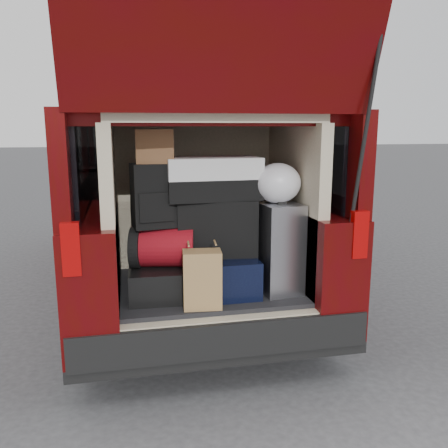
{
  "coord_description": "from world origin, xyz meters",
  "views": [
    {
      "loc": [
        -0.57,
        -2.97,
        1.68
      ],
      "look_at": [
        0.11,
        0.2,
        1.01
      ],
      "focal_mm": 38.0,
      "sensor_mm": 36.0,
      "label": 1
    }
  ],
  "objects_px": {
    "black_soft_case": "(216,226)",
    "backpack": "(155,196)",
    "navy_hardshell": "(218,272)",
    "twotone_duffel": "(212,178)",
    "black_hardshell": "(157,280)",
    "kraft_bag": "(202,279)",
    "silver_roller": "(276,246)",
    "red_duffel": "(163,246)"
  },
  "relations": [
    {
      "from": "black_soft_case",
      "to": "backpack",
      "type": "height_order",
      "value": "backpack"
    },
    {
      "from": "navy_hardshell",
      "to": "twotone_duffel",
      "type": "xyz_separation_m",
      "value": [
        -0.03,
        0.03,
        0.66
      ]
    },
    {
      "from": "black_hardshell",
      "to": "twotone_duffel",
      "type": "xyz_separation_m",
      "value": [
        0.39,
        0.03,
        0.68
      ]
    },
    {
      "from": "twotone_duffel",
      "to": "kraft_bag",
      "type": "bearing_deg",
      "value": -113.56
    },
    {
      "from": "kraft_bag",
      "to": "backpack",
      "type": "xyz_separation_m",
      "value": [
        -0.26,
        0.28,
        0.5
      ]
    },
    {
      "from": "twotone_duffel",
      "to": "black_soft_case",
      "type": "bearing_deg",
      "value": 1.22
    },
    {
      "from": "black_hardshell",
      "to": "twotone_duffel",
      "type": "relative_size",
      "value": 0.82
    },
    {
      "from": "backpack",
      "to": "navy_hardshell",
      "type": "bearing_deg",
      "value": -4.84
    },
    {
      "from": "silver_roller",
      "to": "kraft_bag",
      "type": "height_order",
      "value": "silver_roller"
    },
    {
      "from": "black_hardshell",
      "to": "kraft_bag",
      "type": "bearing_deg",
      "value": -47.06
    },
    {
      "from": "silver_roller",
      "to": "navy_hardshell",
      "type": "bearing_deg",
      "value": 164.76
    },
    {
      "from": "silver_roller",
      "to": "black_hardshell",
      "type": "bearing_deg",
      "value": 169.5
    },
    {
      "from": "silver_roller",
      "to": "kraft_bag",
      "type": "bearing_deg",
      "value": -163.11
    },
    {
      "from": "red_duffel",
      "to": "black_hardshell",
      "type": "bearing_deg",
      "value": 156.87
    },
    {
      "from": "red_duffel",
      "to": "black_soft_case",
      "type": "bearing_deg",
      "value": 20.25
    },
    {
      "from": "red_duffel",
      "to": "twotone_duffel",
      "type": "xyz_separation_m",
      "value": [
        0.35,
        0.05,
        0.44
      ]
    },
    {
      "from": "black_hardshell",
      "to": "kraft_bag",
      "type": "distance_m",
      "value": 0.41
    },
    {
      "from": "navy_hardshell",
      "to": "backpack",
      "type": "distance_m",
      "value": 0.7
    },
    {
      "from": "kraft_bag",
      "to": "red_duffel",
      "type": "distance_m",
      "value": 0.39
    },
    {
      "from": "silver_roller",
      "to": "backpack",
      "type": "distance_m",
      "value": 0.91
    },
    {
      "from": "red_duffel",
      "to": "silver_roller",
      "type": "bearing_deg",
      "value": 9.14
    },
    {
      "from": "black_soft_case",
      "to": "backpack",
      "type": "distance_m",
      "value": 0.48
    },
    {
      "from": "black_hardshell",
      "to": "black_soft_case",
      "type": "bearing_deg",
      "value": 5.73
    },
    {
      "from": "kraft_bag",
      "to": "red_duffel",
      "type": "relative_size",
      "value": 0.89
    },
    {
      "from": "black_soft_case",
      "to": "twotone_duffel",
      "type": "xyz_separation_m",
      "value": [
        -0.03,
        -0.0,
        0.34
      ]
    },
    {
      "from": "backpack",
      "to": "twotone_duffel",
      "type": "relative_size",
      "value": 0.66
    },
    {
      "from": "navy_hardshell",
      "to": "black_soft_case",
      "type": "relative_size",
      "value": 1.1
    },
    {
      "from": "backpack",
      "to": "twotone_duffel",
      "type": "xyz_separation_m",
      "value": [
        0.39,
        0.05,
        0.1
      ]
    },
    {
      "from": "black_hardshell",
      "to": "navy_hardshell",
      "type": "relative_size",
      "value": 0.88
    },
    {
      "from": "backpack",
      "to": "red_duffel",
      "type": "bearing_deg",
      "value": -12.59
    },
    {
      "from": "black_soft_case",
      "to": "backpack",
      "type": "xyz_separation_m",
      "value": [
        -0.42,
        -0.05,
        0.24
      ]
    },
    {
      "from": "kraft_bag",
      "to": "navy_hardshell",
      "type": "bearing_deg",
      "value": 67.77
    },
    {
      "from": "red_duffel",
      "to": "backpack",
      "type": "bearing_deg",
      "value": -172.43
    },
    {
      "from": "navy_hardshell",
      "to": "kraft_bag",
      "type": "bearing_deg",
      "value": -118.49
    },
    {
      "from": "black_hardshell",
      "to": "twotone_duffel",
      "type": "bearing_deg",
      "value": 5.77
    },
    {
      "from": "kraft_bag",
      "to": "red_duffel",
      "type": "xyz_separation_m",
      "value": [
        -0.22,
        0.27,
        0.16
      ]
    },
    {
      "from": "backpack",
      "to": "twotone_duffel",
      "type": "height_order",
      "value": "twotone_duffel"
    },
    {
      "from": "silver_roller",
      "to": "twotone_duffel",
      "type": "bearing_deg",
      "value": 162.17
    },
    {
      "from": "black_hardshell",
      "to": "red_duffel",
      "type": "relative_size",
      "value": 1.25
    },
    {
      "from": "red_duffel",
      "to": "twotone_duffel",
      "type": "height_order",
      "value": "twotone_duffel"
    },
    {
      "from": "black_hardshell",
      "to": "red_duffel",
      "type": "height_order",
      "value": "red_duffel"
    },
    {
      "from": "silver_roller",
      "to": "red_duffel",
      "type": "height_order",
      "value": "silver_roller"
    }
  ]
}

